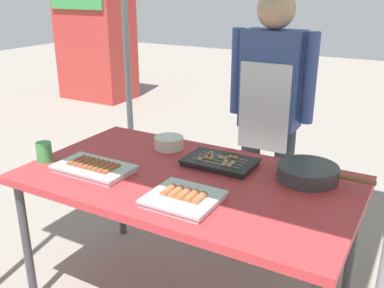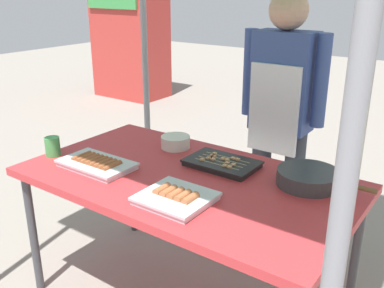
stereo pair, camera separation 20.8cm
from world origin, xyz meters
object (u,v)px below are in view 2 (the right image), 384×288
Objects in this scene: condiment_bowl at (176,142)px; neighbor_stall_right at (130,34)px; cooking_wok at (309,177)px; vendor_woman at (281,107)px; tray_grilled_sausages at (176,198)px; tray_meat_skewers at (222,163)px; tray_pork_links at (97,164)px; drink_cup_near_edge at (53,147)px; stall_table at (186,186)px.

neighbor_stall_right is at bearing 136.45° from condiment_bowl.
vendor_woman reaches higher than cooking_wok.
tray_grilled_sausages is 0.63m from cooking_wok.
cooking_wok reaches higher than condiment_bowl.
cooking_wok is 0.28× the size of vendor_woman.
cooking_wok is 0.80m from condiment_bowl.
tray_meat_skewers is 0.44m from cooking_wok.
tray_grilled_sausages is at bearing -84.34° from tray_meat_skewers.
tray_pork_links reaches higher than tray_meat_skewers.
cooking_wok is at bearing 24.26° from tray_pork_links.
drink_cup_near_edge is (-0.31, -0.03, 0.03)m from tray_pork_links.
vendor_woman reaches higher than tray_pork_links.
neighbor_stall_right is (-3.02, 3.47, 0.16)m from tray_pork_links.
vendor_woman is (0.05, 0.57, 0.18)m from tray_meat_skewers.
condiment_bowl reaches higher than tray_grilled_sausages.
condiment_bowl is (-0.80, 0.03, -0.00)m from cooking_wok.
neighbor_stall_right is at bearing 131.03° from tray_pork_links.
neighbor_stall_right reaches higher than tray_grilled_sausages.
tray_pork_links is (-0.51, -0.38, 0.00)m from tray_meat_skewers.
neighbor_stall_right reaches higher than stall_table.
drink_cup_near_edge is at bearing -52.22° from neighbor_stall_right.
condiment_bowl is at bearing -43.55° from neighbor_stall_right.
tray_pork_links is at bearing -48.97° from neighbor_stall_right.
tray_pork_links is 0.24× the size of vendor_woman.
tray_meat_skewers is 0.60m from vendor_woman.
vendor_woman is (0.87, 0.97, 0.14)m from drink_cup_near_edge.
vendor_woman is (0.01, 1.01, 0.18)m from tray_grilled_sausages.
tray_pork_links is 1.12m from vendor_woman.
neighbor_stall_right reaches higher than drink_cup_near_edge.
neighbor_stall_right reaches higher than vendor_woman.
stall_table is at bearing -154.28° from cooking_wok.
condiment_bowl is at bearing 71.83° from tray_pork_links.
cooking_wok is at bearing 6.15° from tray_meat_skewers.
neighbor_stall_right is (-2.71, 3.50, 0.13)m from drink_cup_near_edge.
tray_pork_links is 0.21× the size of neighbor_stall_right.
tray_grilled_sausages reaches higher than tray_meat_skewers.
cooking_wok is (0.44, 0.05, 0.02)m from tray_meat_skewers.
condiment_bowl is (-0.36, 0.08, 0.02)m from tray_meat_skewers.
tray_pork_links is at bearing -108.17° from condiment_bowl.
cooking_wok is (0.95, 0.43, 0.02)m from tray_pork_links.
cooking_wok reaches higher than stall_table.
stall_table is at bearing 117.11° from tray_grilled_sausages.
tray_grilled_sausages is 0.77× the size of tray_pork_links.
stall_table is 0.58m from cooking_wok.
drink_cup_near_edge reaches higher than tray_grilled_sausages.
condiment_bowl is 0.67m from drink_cup_near_edge.
tray_grilled_sausages is (0.12, -0.24, 0.07)m from stall_table.
cooking_wok is 2.73× the size of condiment_bowl.
drink_cup_near_edge is at bearing -133.68° from condiment_bowl.
drink_cup_near_edge reaches higher than tray_pork_links.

